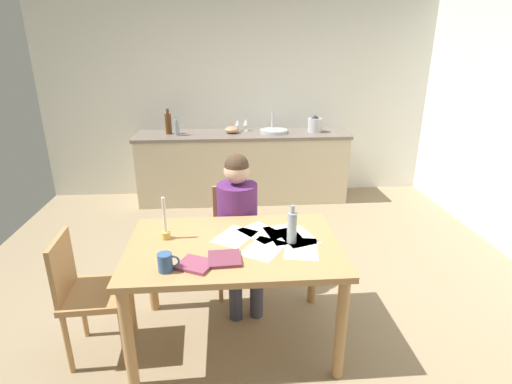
{
  "coord_description": "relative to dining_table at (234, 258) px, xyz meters",
  "views": [
    {
      "loc": [
        -0.22,
        -2.84,
        1.97
      ],
      "look_at": [
        0.01,
        0.18,
        0.85
      ],
      "focal_mm": 27.93,
      "sensor_mm": 36.0,
      "label": 1
    }
  ],
  "objects": [
    {
      "name": "bottle_oil",
      "position": [
        -0.76,
        2.8,
        0.39
      ],
      "size": [
        0.08,
        0.08,
        0.32
      ],
      "color": "#593319",
      "rests_on": "kitchen_counter"
    },
    {
      "name": "paper_notice",
      "position": [
        0.19,
        -0.07,
        0.1
      ],
      "size": [
        0.34,
        0.36,
        0.0
      ],
      "primitive_type": "cube",
      "rotation": [
        0.0,
        0.0,
        -0.57
      ],
      "color": "white",
      "rests_on": "dining_table"
    },
    {
      "name": "paper_receipt",
      "position": [
        0.43,
        -0.09,
        0.1
      ],
      "size": [
        0.26,
        0.33,
        0.0
      ],
      "primitive_type": "cube",
      "rotation": [
        0.0,
        0.0,
        -0.18
      ],
      "color": "white",
      "rests_on": "dining_table"
    },
    {
      "name": "wine_glass_near_sink",
      "position": [
        0.24,
        2.91,
        0.36
      ],
      "size": [
        0.07,
        0.07,
        0.15
      ],
      "color": "silver",
      "rests_on": "kitchen_counter"
    },
    {
      "name": "book_magazine",
      "position": [
        -0.23,
        -0.25,
        0.11
      ],
      "size": [
        0.25,
        0.24,
        0.02
      ],
      "primitive_type": "cube",
      "rotation": [
        0.0,
        0.0,
        -0.46
      ],
      "color": "#8B3E57",
      "rests_on": "dining_table"
    },
    {
      "name": "dining_table",
      "position": [
        0.0,
        0.0,
        0.0
      ],
      "size": [
        1.38,
        0.9,
        0.75
      ],
      "color": "tan",
      "rests_on": "ground"
    },
    {
      "name": "wine_bottle_on_table",
      "position": [
        0.38,
        -0.0,
        0.21
      ],
      "size": [
        0.06,
        0.06,
        0.26
      ],
      "color": "#8C999E",
      "rests_on": "dining_table"
    },
    {
      "name": "mixing_bowl",
      "position": [
        0.05,
        2.79,
        0.29
      ],
      "size": [
        0.19,
        0.19,
        0.08
      ],
      "primitive_type": "ellipsoid",
      "color": "tan",
      "rests_on": "kitchen_counter"
    },
    {
      "name": "book_cookery",
      "position": [
        -0.06,
        -0.2,
        0.11
      ],
      "size": [
        0.2,
        0.21,
        0.02
      ],
      "primitive_type": "cube",
      "rotation": [
        0.0,
        0.0,
        0.05
      ],
      "color": "brown",
      "rests_on": "dining_table"
    },
    {
      "name": "paper_bill",
      "position": [
        0.43,
        0.08,
        0.1
      ],
      "size": [
        0.29,
        0.35,
        0.0
      ],
      "primitive_type": "cube",
      "rotation": [
        0.0,
        0.0,
        0.33
      ],
      "color": "white",
      "rests_on": "dining_table"
    },
    {
      "name": "bottle_vinegar",
      "position": [
        -0.64,
        2.69,
        0.36
      ],
      "size": [
        0.07,
        0.07,
        0.25
      ],
      "color": "#8C999E",
      "rests_on": "kitchen_counter"
    },
    {
      "name": "kitchen_counter",
      "position": [
        0.19,
        2.76,
        -0.2
      ],
      "size": [
        2.73,
        0.64,
        0.9
      ],
      "color": "beige",
      "rests_on": "ground"
    },
    {
      "name": "chair_side_empty",
      "position": [
        -0.95,
        -0.06,
        -0.16
      ],
      "size": [
        0.42,
        0.42,
        0.87
      ],
      "color": "tan",
      "rests_on": "ground"
    },
    {
      "name": "stovetop_kettle",
      "position": [
        1.13,
        2.76,
        0.35
      ],
      "size": [
        0.18,
        0.18,
        0.22
      ],
      "color": "#B7BABF",
      "rests_on": "kitchen_counter"
    },
    {
      "name": "ground_plane",
      "position": [
        0.19,
        0.52,
        -0.67
      ],
      "size": [
        5.2,
        5.2,
        0.04
      ],
      "primitive_type": "cube",
      "color": "#937F60"
    },
    {
      "name": "wall_back",
      "position": [
        0.19,
        3.12,
        0.65
      ],
      "size": [
        5.2,
        0.12,
        2.6
      ],
      "primitive_type": "cube",
      "color": "silver",
      "rests_on": "ground"
    },
    {
      "name": "paper_letter",
      "position": [
        0.34,
        0.12,
        0.1
      ],
      "size": [
        0.27,
        0.34,
        0.0
      ],
      "primitive_type": "cube",
      "rotation": [
        0.0,
        0.0,
        0.23
      ],
      "color": "white",
      "rests_on": "dining_table"
    },
    {
      "name": "coffee_mug",
      "position": [
        -0.39,
        -0.29,
        0.16
      ],
      "size": [
        0.13,
        0.08,
        0.11
      ],
      "color": "#33598C",
      "rests_on": "dining_table"
    },
    {
      "name": "sink_unit",
      "position": [
        0.59,
        2.77,
        0.27
      ],
      "size": [
        0.36,
        0.36,
        0.24
      ],
      "color": "#B2B7BC",
      "rests_on": "kitchen_counter"
    },
    {
      "name": "person_seated",
      "position": [
        0.05,
        0.55,
        0.03
      ],
      "size": [
        0.37,
        0.61,
        1.19
      ],
      "color": "#592666",
      "rests_on": "ground"
    },
    {
      "name": "candlestick",
      "position": [
        -0.45,
        0.12,
        0.19
      ],
      "size": [
        0.06,
        0.06,
        0.3
      ],
      "color": "gold",
      "rests_on": "dining_table"
    },
    {
      "name": "chair_at_table",
      "position": [
        0.04,
        0.69,
        -0.16
      ],
      "size": [
        0.44,
        0.44,
        0.87
      ],
      "color": "tan",
      "rests_on": "ground"
    },
    {
      "name": "paper_flyer",
      "position": [
        0.2,
        0.16,
        0.1
      ],
      "size": [
        0.35,
        0.36,
        0.0
      ],
      "primitive_type": "cube",
      "rotation": [
        0.0,
        0.0,
        0.64
      ],
      "color": "white",
      "rests_on": "dining_table"
    },
    {
      "name": "paper_envelope",
      "position": [
        0.01,
        0.11,
        0.1
      ],
      "size": [
        0.34,
        0.36,
        0.0
      ],
      "primitive_type": "cube",
      "rotation": [
        0.0,
        0.0,
        -0.58
      ],
      "color": "white",
      "rests_on": "dining_table"
    },
    {
      "name": "wine_glass_by_kettle",
      "position": [
        0.13,
        2.91,
        0.36
      ],
      "size": [
        0.07,
        0.07,
        0.15
      ],
      "color": "silver",
      "rests_on": "kitchen_counter"
    }
  ]
}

